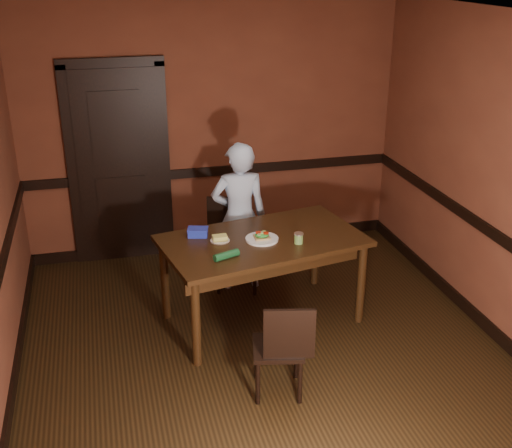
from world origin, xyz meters
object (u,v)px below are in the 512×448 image
person (239,217)px  sauce_jar (299,238)px  cheese_saucer (220,239)px  dining_table (262,280)px  food_tub (198,232)px  chair_near (278,346)px  sandwich_plate (262,238)px  chair_far (238,245)px

person → sauce_jar: (0.33, -0.86, 0.11)m
sauce_jar → cheese_saucer: bearing=162.2°
dining_table → cheese_saucer: bearing=163.7°
food_tub → sauce_jar: bearing=-9.0°
person → sauce_jar: person is taller
food_tub → dining_table: bearing=-4.2°
cheese_saucer → chair_near: bearing=-78.4°
sandwich_plate → cheese_saucer: bearing=169.7°
chair_near → dining_table: bearing=-85.9°
cheese_saucer → food_tub: food_tub is taller
dining_table → food_tub: food_tub is taller
person → sandwich_plate: size_ratio=5.20×
person → dining_table: bearing=97.3°
chair_near → cheese_saucer: bearing=-66.0°
chair_far → chair_near: size_ratio=1.12×
cheese_saucer → sauce_jar: bearing=-17.8°
cheese_saucer → sandwich_plate: bearing=-10.3°
chair_near → sauce_jar: bearing=-103.8°
sandwich_plate → sauce_jar: bearing=-26.3°
cheese_saucer → food_tub: bearing=137.6°
sandwich_plate → dining_table: bearing=65.7°
dining_table → person: bearing=83.4°
dining_table → cheese_saucer: 0.56m
food_tub → cheese_saucer: bearing=-27.6°
sauce_jar → food_tub: bearing=156.2°
chair_far → person: 0.30m
sauce_jar → person: bearing=110.8°
sauce_jar → cheese_saucer: 0.68m
person → sandwich_plate: bearing=96.0°
chair_far → chair_near: 1.72m
chair_far → sandwich_plate: (0.06, -0.71, 0.38)m
cheese_saucer → person: bearing=64.0°
chair_near → sandwich_plate: (0.14, 1.00, 0.43)m
sandwich_plate → chair_near: bearing=-97.8°
sandwich_plate → sauce_jar: sauce_jar is taller
sauce_jar → dining_table: bearing=147.7°
chair_near → food_tub: 1.35m
chair_near → person: 1.75m
dining_table → cheese_saucer: size_ratio=10.26×
sandwich_plate → cheese_saucer: 0.36m
chair_near → person: (0.10, 1.72, 0.35)m
dining_table → chair_near: 1.04m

